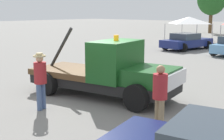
% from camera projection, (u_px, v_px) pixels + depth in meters
% --- Properties ---
extents(ground_plane, '(160.00, 160.00, 0.00)m').
position_uv_depth(ground_plane, '(102.00, 96.00, 11.68)').
color(ground_plane, gray).
extents(tow_truck, '(5.93, 2.87, 2.51)m').
position_uv_depth(tow_truck, '(110.00, 73.00, 11.33)').
color(tow_truck, black).
rests_on(tow_truck, ground).
extents(person_near_truck, '(0.39, 0.39, 1.75)m').
position_uv_depth(person_near_truck, '(160.00, 93.00, 8.21)').
color(person_near_truck, '#847051').
rests_on(person_near_truck, ground).
extents(person_at_hood, '(0.41, 0.41, 1.84)m').
position_uv_depth(person_at_hood, '(40.00, 76.00, 9.89)').
color(person_at_hood, '#475B84').
rests_on(person_at_hood, ground).
extents(parked_car_navy, '(2.94, 4.94, 1.34)m').
position_uv_depth(parked_car_navy, '(186.00, 42.00, 25.51)').
color(parked_car_navy, navy).
rests_on(parked_car_navy, ground).
extents(canopy_tent_white, '(3.63, 3.63, 2.53)m').
position_uv_depth(canopy_tent_white, '(189.00, 20.00, 32.11)').
color(canopy_tent_white, '#9E9EA3').
rests_on(canopy_tent_white, ground).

